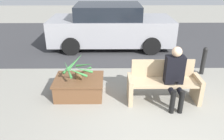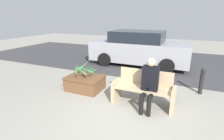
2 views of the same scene
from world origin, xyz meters
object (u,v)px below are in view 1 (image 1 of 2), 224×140
at_px(parked_car, 111,26).
at_px(bollard_post, 204,60).
at_px(potted_plant, 78,69).
at_px(bench, 164,83).
at_px(planter_box, 79,86).
at_px(person_seated, 175,74).

distance_m(parked_car, bollard_post, 3.54).
bearing_deg(potted_plant, bench, -5.80).
relative_size(planter_box, bollard_post, 1.41).
bearing_deg(potted_plant, person_seated, -10.22).
bearing_deg(bench, planter_box, 174.11).
distance_m(bench, parked_car, 3.92).
height_order(person_seated, bollard_post, person_seated).
height_order(bench, person_seated, person_seated).
xyz_separation_m(person_seated, parked_car, (-1.32, 3.91, 0.06)).
height_order(bench, bollard_post, bench).
bearing_deg(person_seated, planter_box, 169.70).
relative_size(planter_box, parked_car, 0.25).
bearing_deg(parked_car, person_seated, -71.34).
height_order(planter_box, potted_plant, potted_plant).
bearing_deg(parked_car, potted_plant, -101.74).
bearing_deg(planter_box, potted_plant, -89.70).
distance_m(planter_box, parked_car, 3.65).
height_order(bench, planter_box, bench).
height_order(potted_plant, bollard_post, potted_plant).
xyz_separation_m(bench, planter_box, (-1.89, 0.19, -0.18)).
xyz_separation_m(person_seated, potted_plant, (-2.05, 0.37, -0.04)).
relative_size(potted_plant, bollard_post, 0.88).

